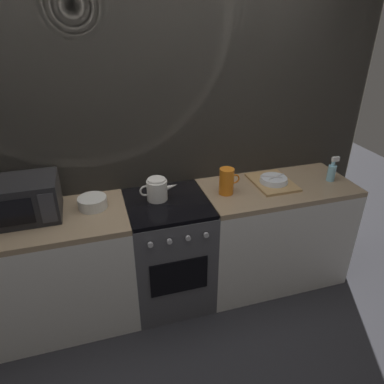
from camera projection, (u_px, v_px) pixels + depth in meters
The scene contains 11 objects.
ground_plane at pixel (171, 295), 2.98m from camera, with size 8.00×8.00×0.00m, color #2D2D33.
back_wall at pixel (156, 147), 2.70m from camera, with size 3.60×0.05×2.40m.
counter_left at pixel (47, 274), 2.54m from camera, with size 1.20×0.60×0.90m.
stove_unit at pixel (169, 252), 2.77m from camera, with size 0.60×0.63×0.90m.
counter_right at pixel (272, 233), 3.00m from camera, with size 1.20×0.60×0.90m.
microwave at pixel (22, 199), 2.31m from camera, with size 0.46×0.35×0.27m.
kettle at pixel (157, 189), 2.56m from camera, with size 0.28×0.15×0.17m.
mixing_bowl at pixel (93, 202), 2.47m from camera, with size 0.20×0.20×0.08m, color silver.
pitcher at pixel (227, 181), 2.63m from camera, with size 0.16×0.11×0.20m.
dish_pile at pixel (273, 181), 2.81m from camera, with size 0.30×0.40×0.07m.
spray_bottle at pixel (332, 171), 2.84m from camera, with size 0.08×0.06×0.20m.
Camera 1 is at (-0.47, -2.19, 2.16)m, focal length 33.13 mm.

